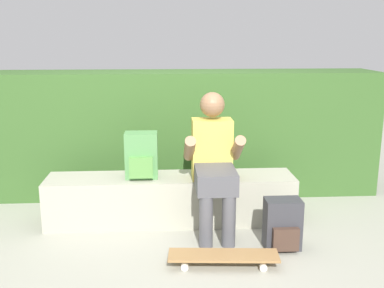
{
  "coord_description": "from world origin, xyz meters",
  "views": [
    {
      "loc": [
        -0.05,
        -3.4,
        1.63
      ],
      "look_at": [
        0.18,
        0.38,
        0.73
      ],
      "focal_mm": 42.67,
      "sensor_mm": 36.0,
      "label": 1
    }
  ],
  "objects": [
    {
      "name": "ground_plane",
      "position": [
        0.0,
        0.0,
        0.0
      ],
      "size": [
        24.0,
        24.0,
        0.0
      ],
      "primitive_type": "plane",
      "color": "#989788"
    },
    {
      "name": "bench_main",
      "position": [
        0.0,
        0.45,
        0.21
      ],
      "size": [
        2.18,
        0.42,
        0.42
      ],
      "color": "#9E9D8A",
      "rests_on": "ground"
    },
    {
      "name": "person_skater",
      "position": [
        0.36,
        0.24,
        0.63
      ],
      "size": [
        0.49,
        0.62,
        1.17
      ],
      "color": "gold",
      "rests_on": "ground"
    },
    {
      "name": "skateboard_near_person",
      "position": [
        0.36,
        -0.39,
        0.07
      ],
      "size": [
        0.81,
        0.26,
        0.09
      ],
      "color": "olive",
      "rests_on": "ground"
    },
    {
      "name": "backpack_on_bench",
      "position": [
        -0.25,
        0.44,
        0.62
      ],
      "size": [
        0.28,
        0.23,
        0.4
      ],
      "color": "#51894C",
      "rests_on": "bench_main"
    },
    {
      "name": "backpack_on_ground",
      "position": [
        0.86,
        -0.13,
        0.19
      ],
      "size": [
        0.28,
        0.23,
        0.4
      ],
      "color": "#333338",
      "rests_on": "ground"
    },
    {
      "name": "hedge_row",
      "position": [
        -0.45,
        1.31,
        0.64
      ],
      "size": [
        5.21,
        0.64,
        1.28
      ],
      "color": "#335725",
      "rests_on": "ground"
    }
  ]
}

